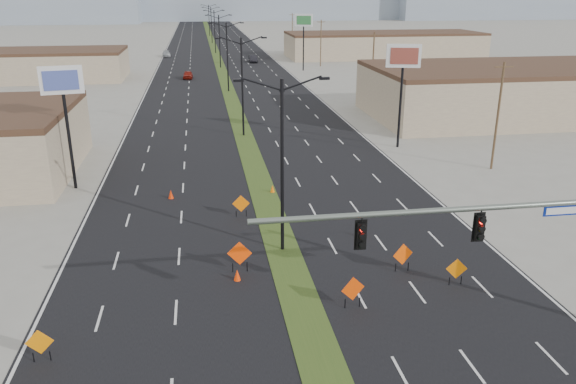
{
  "coord_description": "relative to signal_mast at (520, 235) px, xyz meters",
  "views": [
    {
      "loc": [
        -4.33,
        -17.63,
        14.37
      ],
      "look_at": [
        0.5,
        13.07,
        3.2
      ],
      "focal_mm": 35.0,
      "sensor_mm": 36.0,
      "label": 1
    }
  ],
  "objects": [
    {
      "name": "construction_sign_1",
      "position": [
        -11.23,
        7.62,
        -3.74
      ],
      "size": [
        1.33,
        0.2,
        1.78
      ],
      "rotation": [
        0.0,
        0.0,
        -0.12
      ],
      "color": "#FF4005",
      "rests_on": "ground"
    },
    {
      "name": "utility_pole_3",
      "position": [
        11.44,
        128.0,
        -0.12
      ],
      "size": [
        1.6,
        0.2,
        9.0
      ],
      "color": "#4C3823",
      "rests_on": "ground"
    },
    {
      "name": "building_se_far",
      "position": [
        29.44,
        108.0,
        -2.29
      ],
      "size": [
        44.0,
        16.0,
        5.0
      ],
      "primitive_type": "cube",
      "color": "tan",
      "rests_on": "ground"
    },
    {
      "name": "cone_0",
      "position": [
        -11.45,
        6.68,
        -4.48
      ],
      "size": [
        0.5,
        0.5,
        0.63
      ],
      "primitive_type": "cone",
      "rotation": [
        0.0,
        0.0,
        -0.42
      ],
      "color": "#F83605",
      "rests_on": "ground"
    },
    {
      "name": "construction_sign_0",
      "position": [
        -19.86,
        1.06,
        -3.92
      ],
      "size": [
        1.12,
        0.1,
        1.5
      ],
      "rotation": [
        0.0,
        0.0,
        0.05
      ],
      "color": "orange",
      "rests_on": "ground"
    },
    {
      "name": "utility_pole_2",
      "position": [
        11.44,
        93.0,
        -0.12
      ],
      "size": [
        1.6,
        0.2,
        9.0
      ],
      "color": "#4C3823",
      "rests_on": "ground"
    },
    {
      "name": "construction_sign_3",
      "position": [
        -6.18,
        3.13,
        -3.82
      ],
      "size": [
        1.21,
        0.35,
        1.65
      ],
      "rotation": [
        0.0,
        0.0,
        0.26
      ],
      "color": "#D93A04",
      "rests_on": "ground"
    },
    {
      "name": "streetlight_5",
      "position": [
        -8.56,
        150.0,
        0.63
      ],
      "size": [
        5.15,
        0.24,
        10.02
      ],
      "color": "black",
      "rests_on": "ground"
    },
    {
      "name": "construction_sign_4",
      "position": [
        -0.32,
        4.47,
        -3.93
      ],
      "size": [
        1.11,
        0.17,
        1.48
      ],
      "rotation": [
        0.0,
        0.0,
        -0.12
      ],
      "color": "#D86604",
      "rests_on": "ground"
    },
    {
      "name": "construction_sign_5",
      "position": [
        -2.55,
        6.31,
        -3.83
      ],
      "size": [
        1.2,
        0.35,
        1.63
      ],
      "rotation": [
        0.0,
        0.0,
        0.26
      ],
      "color": "#F24A05",
      "rests_on": "ground"
    },
    {
      "name": "utility_pole_0",
      "position": [
        11.44,
        23.0,
        -0.12
      ],
      "size": [
        1.6,
        0.2,
        9.0
      ],
      "color": "#4C3823",
      "rests_on": "ground"
    },
    {
      "name": "cone_2",
      "position": [
        -7.85,
        19.91,
        -4.49
      ],
      "size": [
        0.38,
        0.38,
        0.61
      ],
      "primitive_type": "cone",
      "rotation": [
        0.0,
        0.0,
        0.03
      ],
      "color": "#E46004",
      "rests_on": "ground"
    },
    {
      "name": "construction_sign_2",
      "position": [
        -10.56,
        15.46,
        -3.89
      ],
      "size": [
        1.16,
        0.11,
        1.54
      ],
      "rotation": [
        0.0,
        0.0,
        -0.06
      ],
      "color": "#E06104",
      "rests_on": "ground"
    },
    {
      "name": "streetlight_0",
      "position": [
        -8.56,
        10.0,
        0.63
      ],
      "size": [
        5.15,
        0.24,
        10.02
      ],
      "color": "black",
      "rests_on": "ground"
    },
    {
      "name": "cone_3",
      "position": [
        -15.37,
        19.8,
        -4.46
      ],
      "size": [
        0.44,
        0.44,
        0.67
      ],
      "primitive_type": "cone",
      "rotation": [
        0.0,
        0.0,
        -0.12
      ],
      "color": "red",
      "rests_on": "ground"
    },
    {
      "name": "car_far",
      "position": [
        -20.06,
        115.6,
        -4.15
      ],
      "size": [
        2.1,
        4.52,
        1.28
      ],
      "primitive_type": "imported",
      "rotation": [
        0.0,
        0.0,
        0.07
      ],
      "color": "#9DA3A6",
      "rests_on": "ground"
    },
    {
      "name": "streetlight_1",
      "position": [
        -8.56,
        38.0,
        0.63
      ],
      "size": [
        5.15,
        0.24,
        10.02
      ],
      "color": "black",
      "rests_on": "ground"
    },
    {
      "name": "cone_1",
      "position": [
        -3.46,
        11.0,
        -4.45
      ],
      "size": [
        0.47,
        0.47,
        0.69
      ],
      "primitive_type": "cone",
      "rotation": [
        0.0,
        0.0,
        -0.16
      ],
      "color": "#FF5305",
      "rests_on": "ground"
    },
    {
      "name": "pole_sign_east_far",
      "position": [
        6.9,
        87.46,
        3.71
      ],
      "size": [
        3.28,
        1.52,
        10.35
      ],
      "rotation": [
        0.0,
        0.0,
        -0.36
      ],
      "color": "black",
      "rests_on": "ground"
    },
    {
      "name": "ground",
      "position": [
        -8.56,
        -2.0,
        -4.79
      ],
      "size": [
        600.0,
        600.0,
        0.0
      ],
      "primitive_type": "plane",
      "color": "gray",
      "rests_on": "ground"
    },
    {
      "name": "pole_sign_west",
      "position": [
        -22.76,
        23.38,
        2.77
      ],
      "size": [
        3.04,
        0.92,
        9.28
      ],
      "rotation": [
        0.0,
        0.0,
        0.19
      ],
      "color": "black",
      "rests_on": "ground"
    },
    {
      "name": "road_surface",
      "position": [
        -8.56,
        98.0,
        -4.79
      ],
      "size": [
        25.0,
        400.0,
        0.02
      ],
      "primitive_type": "cube",
      "color": "black",
      "rests_on": "ground"
    },
    {
      "name": "pole_sign_east_near",
      "position": [
        5.93,
        31.1,
        3.19
      ],
      "size": [
        3.17,
        1.16,
        9.76
      ],
      "rotation": [
        0.0,
        0.0,
        -0.26
      ],
      "color": "black",
      "rests_on": "ground"
    },
    {
      "name": "car_left",
      "position": [
        -14.78,
        79.95,
        -4.13
      ],
      "size": [
        1.7,
        3.94,
        1.32
      ],
      "primitive_type": "imported",
      "rotation": [
        0.0,
        0.0,
        -0.04
      ],
      "color": "maroon",
      "rests_on": "ground"
    },
    {
      "name": "median_strip",
      "position": [
        -8.56,
        98.0,
        -4.79
      ],
      "size": [
        2.0,
        400.0,
        0.04
      ],
      "primitive_type": "cube",
      "color": "#314D1B",
      "rests_on": "ground"
    },
    {
      "name": "streetlight_2",
      "position": [
        -8.56,
        66.0,
        0.63
      ],
      "size": [
        5.15,
        0.24,
        10.02
      ],
      "color": "black",
      "rests_on": "ground"
    },
    {
      "name": "mesa_east",
      "position": [
        171.44,
        288.0,
        4.21
      ],
      "size": [
        160.0,
        50.0,
        18.0
      ],
      "primitive_type": "cube",
      "color": "#8794A7",
      "rests_on": "ground"
    },
    {
      "name": "car_mid",
      "position": [
        -1.31,
        101.95,
        -4.07
      ],
      "size": [
        1.62,
        4.38,
        1.43
      ],
      "primitive_type": "imported",
      "rotation": [
        0.0,
        0.0,
        0.02
      ],
      "color": "black",
      "rests_on": "ground"
    },
    {
      "name": "streetlight_6",
      "position": [
        -8.56,
        178.0,
        0.63
      ],
      "size": [
        5.15,
        0.24,
        10.02
      ],
      "color": "black",
      "rests_on": "ground"
    },
    {
      "name": "signal_mast",
      "position": [
        0.0,
        0.0,
        0.0
      ],
      "size": [
        16.3,
        0.6,
        8.0
      ],
      "color": "slate",
      "rests_on": "ground"
    },
    {
      "name": "building_se_near",
      "position": [
        25.44,
        43.0,
        -2.04
      ],
      "size": [
        36.0,
        18.0,
        5.5
      ],
      "primitive_type": "cube",
      "color": "tan",
      "rests_on": "ground"
    },
    {
      "name": "utility_pole_1",
      "position": [
        11.44,
        58.0,
        -0.12
      ],
      "size": [
        1.6,
        0.2,
        9.0
      ],
      "color": "#4C3823",
      "rests_on": "ground"
    },
    {
      "name": "streetlight_3",
      "position": [
        -8.56,
        94.0,
        0.63
      ],
      "size": [
        5.15,
        0.24,
        10.02
      ],
      "color": "black",
      "rests_on": "ground"
    },
    {
      "name": "streetlight_4",
      "position": [
        -8.56,
        122.0,
        0.63
      ],
      "size": [
        5.15,
        0.24,
        10.02
      ],
      "color": "black",
      "rests_on": "ground"
    },
    {
      "name": "building_sw_far",
      "position": [
        -40.56,
        83.0,
        -2.54
      ],
      "size": [
        30.0,
        14.0,
        4.5
      ],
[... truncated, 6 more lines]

